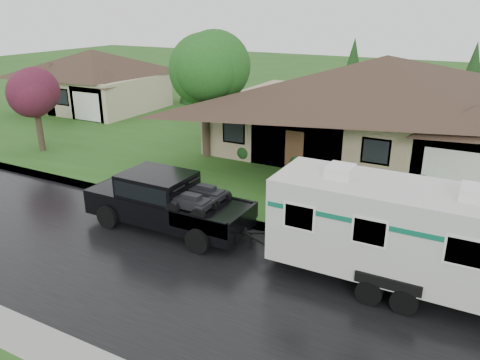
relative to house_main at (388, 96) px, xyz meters
name	(u,v)px	position (x,y,z in m)	size (l,w,h in m)	color
ground	(230,252)	(-2.29, -13.84, -3.59)	(140.00, 140.00, 0.00)	#29531A
road	(200,278)	(-2.29, -15.84, -3.59)	(140.00, 8.00, 0.01)	black
curb	(258,225)	(-2.29, -11.59, -3.52)	(140.00, 0.50, 0.15)	gray
lawn	(348,146)	(-2.29, 1.16, -3.52)	(140.00, 26.00, 0.15)	#29531A
house_main	(388,96)	(0.00, 0.00, 0.00)	(19.44, 10.80, 6.90)	tan
house_far	(94,74)	(-24.07, 2.02, -0.62)	(10.80, 8.64, 5.80)	tan
tree_left_green	(205,69)	(-8.87, -4.93, 1.47)	(4.28, 4.28, 7.08)	#382B1E
tree_red	(34,95)	(-18.14, -8.63, -0.11)	(2.90, 2.90, 4.80)	#382B1E
shrub_row	(357,169)	(-0.29, -4.54, -2.94)	(13.60, 1.00, 1.00)	#143814
pickup_truck	(165,200)	(-5.51, -13.31, -2.40)	(6.64, 2.52, 2.21)	black
travel_trailer	(401,230)	(3.31, -13.31, -1.64)	(8.19, 2.88, 3.68)	silver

